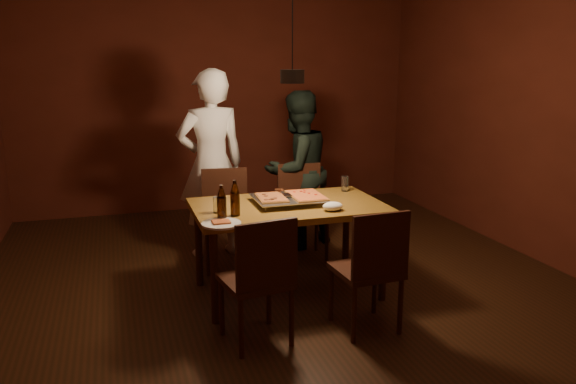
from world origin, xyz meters
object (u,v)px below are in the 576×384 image
object	(u,v)px
chair_near_right	(372,260)
dining_table	(288,213)
diner_white	(211,164)
chair_far_right	(301,202)
plate_slice	(221,224)
chair_far_left	(226,209)
beer_bottle_a	(222,202)
diner_dark	(297,170)
pendant_lamp	(292,75)
pizza_tray	(289,200)
beer_bottle_b	(235,198)
chair_near_left	(260,270)

from	to	relation	value
chair_near_right	dining_table	bearing A→B (deg)	108.71
chair_near_right	diner_white	bearing A→B (deg)	107.56
chair_far_right	plate_slice	size ratio (longest dim) A/B	1.75
chair_far_right	chair_far_left	bearing A→B (deg)	7.13
dining_table	beer_bottle_a	bearing A→B (deg)	-154.61
diner_white	diner_dark	bearing A→B (deg)	173.48
chair_near_right	beer_bottle_a	world-z (taller)	beer_bottle_a
dining_table	diner_white	size ratio (longest dim) A/B	0.84
dining_table	diner_dark	bearing A→B (deg)	68.15
dining_table	diner_dark	size ratio (longest dim) A/B	0.95
chair_far_left	pendant_lamp	world-z (taller)	pendant_lamp
dining_table	chair_far_right	distance (m)	0.92
dining_table	pizza_tray	xyz separation A→B (m)	(0.02, 0.03, 0.10)
chair_far_right	beer_bottle_a	bearing A→B (deg)	53.25
pizza_tray	dining_table	bearing A→B (deg)	-114.34
beer_bottle_b	diner_dark	world-z (taller)	diner_dark
dining_table	chair_near_left	bearing A→B (deg)	-118.97
pendant_lamp	chair_near_right	bearing A→B (deg)	-66.03
beer_bottle_b	pendant_lamp	size ratio (longest dim) A/B	0.24
diner_white	pendant_lamp	xyz separation A→B (m)	(0.42, -1.22, 0.86)
diner_white	pendant_lamp	size ratio (longest dim) A/B	1.63
dining_table	plate_slice	distance (m)	0.74
plate_slice	diner_white	size ratio (longest dim) A/B	0.15
dining_table	pizza_tray	distance (m)	0.10
chair_far_left	pizza_tray	distance (m)	0.88
chair_far_right	pendant_lamp	bearing A→B (deg)	71.83
chair_near_left	diner_dark	distance (m)	2.13
chair_far_right	chair_near_left	world-z (taller)	same
beer_bottle_a	plate_slice	distance (m)	0.18
diner_white	pendant_lamp	distance (m)	1.55
chair_near_left	pendant_lamp	size ratio (longest dim) A/B	0.44
dining_table	beer_bottle_b	distance (m)	0.55
beer_bottle_a	chair_far_left	bearing A→B (deg)	77.65
pendant_lamp	pizza_tray	bearing A→B (deg)	85.40
beer_bottle_a	diner_dark	distance (m)	1.75
chair_near_right	plate_slice	distance (m)	1.07
chair_near_left	chair_near_right	xyz separation A→B (m)	(0.78, -0.05, 0.00)
chair_far_left	chair_near_left	size ratio (longest dim) A/B	1.00
chair_far_right	chair_near_left	xyz separation A→B (m)	(-0.83, -1.61, 0.00)
plate_slice	pizza_tray	bearing A→B (deg)	34.78
chair_far_left	beer_bottle_b	bearing A→B (deg)	90.92
beer_bottle_a	plate_slice	xyz separation A→B (m)	(-0.03, -0.13, -0.12)
chair_far_right	beer_bottle_a	world-z (taller)	beer_bottle_a
chair_near_left	chair_near_right	distance (m)	0.78
chair_near_left	plate_slice	bearing A→B (deg)	105.42
chair_far_left	beer_bottle_a	size ratio (longest dim) A/B	1.90
chair_far_right	beer_bottle_b	size ratio (longest dim) A/B	1.82
pizza_tray	diner_dark	xyz separation A→B (m)	(0.44, 1.09, 0.02)
chair_near_right	beer_bottle_b	xyz separation A→B (m)	(-0.81, 0.64, 0.35)
plate_slice	diner_dark	size ratio (longest dim) A/B	0.18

